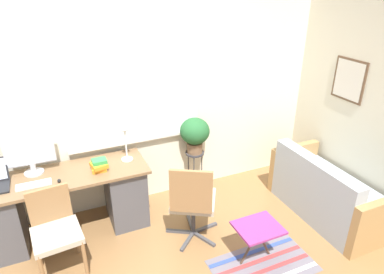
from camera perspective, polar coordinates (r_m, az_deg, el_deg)
name	(u,v)px	position (r m, az deg, el deg)	size (l,w,h in m)	color
ground_plane	(142,231)	(4.02, -8.38, -15.27)	(14.00, 14.00, 0.00)	olive
wall_back_with_window	(118,99)	(3.93, -12.25, 6.25)	(9.00, 0.12, 2.70)	beige
wall_right_with_picture	(338,88)	(4.61, 23.12, 7.57)	(0.08, 9.00, 2.70)	beige
desk	(67,203)	(3.95, -20.18, -10.33)	(1.75, 0.59, 0.74)	brown
monitor	(29,150)	(3.80, -25.51, -1.92)	(0.47, 0.19, 0.52)	silver
keyboard	(34,185)	(3.69, -24.87, -7.24)	(0.32, 0.11, 0.02)	silver
mouse	(59,181)	(3.65, -21.28, -6.79)	(0.03, 0.06, 0.03)	black
desk_lamp	(125,139)	(3.76, -11.04, -0.30)	(0.13, 0.13, 0.40)	white
book_stack	(99,165)	(3.71, -15.24, -4.55)	(0.18, 0.19, 0.12)	orange
desk_chair_wooden	(55,230)	(3.52, -21.82, -14.13)	(0.46, 0.47, 0.83)	olive
office_chair_swivel	(193,201)	(3.58, 0.11, -10.62)	(0.61, 0.62, 0.95)	#47474C
couch_loveseat	(327,194)	(4.37, 21.54, -8.84)	(0.70, 1.41, 0.76)	#9EA8B2
plant_stand	(195,157)	(4.38, 0.46, -3.38)	(0.24, 0.24, 0.57)	#333338
potted_plant	(195,133)	(4.22, 0.47, 0.70)	(0.37, 0.37, 0.46)	brown
floor_rug_striped	(263,265)	(3.67, 11.75, -20.21)	(1.01, 0.58, 0.01)	slate
folding_stool	(258,230)	(3.48, 10.95, -14.91)	(0.43, 0.37, 0.41)	#93337A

